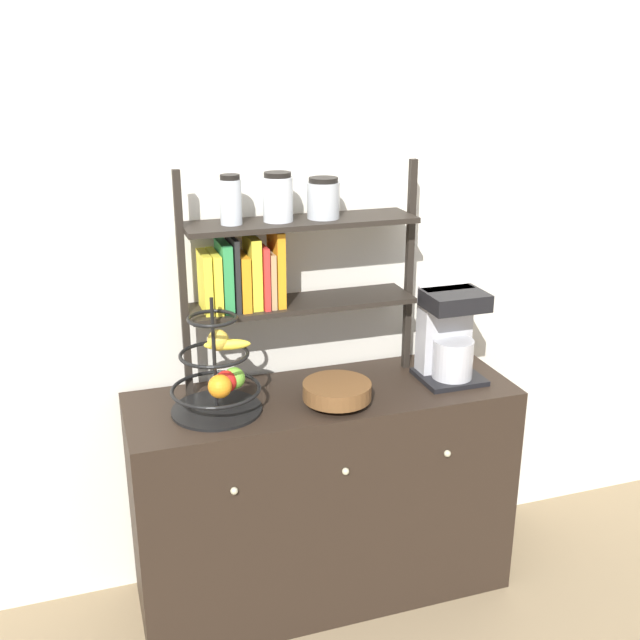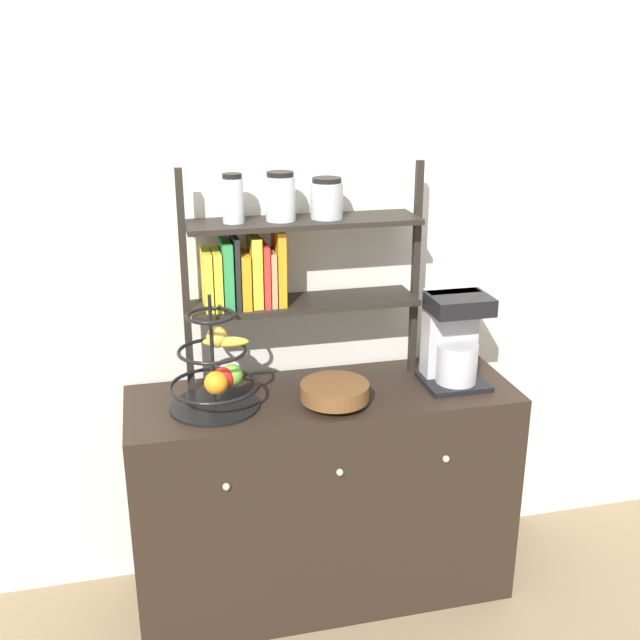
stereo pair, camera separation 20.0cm
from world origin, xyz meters
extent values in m
plane|color=#847051|center=(0.00, 0.00, 0.00)|extent=(12.00, 12.00, 0.00)
cube|color=silver|center=(0.00, 0.50, 1.30)|extent=(7.00, 0.05, 2.60)
cube|color=black|center=(0.00, 0.23, 0.40)|extent=(1.34, 0.45, 0.81)
sphere|color=#B2AD8C|center=(-0.37, -0.01, 0.63)|extent=(0.02, 0.02, 0.02)
sphere|color=#B2AD8C|center=(0.00, -0.01, 0.63)|extent=(0.02, 0.02, 0.02)
sphere|color=#B2AD8C|center=(0.37, -0.01, 0.63)|extent=(0.02, 0.02, 0.02)
cube|color=black|center=(0.47, 0.19, 0.82)|extent=(0.22, 0.20, 0.02)
cube|color=#B7B7BC|center=(0.47, 0.25, 0.98)|extent=(0.19, 0.08, 0.31)
cylinder|color=#B7B7BC|center=(0.47, 0.18, 0.90)|extent=(0.14, 0.14, 0.14)
cube|color=black|center=(0.47, 0.18, 1.11)|extent=(0.21, 0.16, 0.06)
cylinder|color=black|center=(-0.37, 0.20, 0.81)|extent=(0.30, 0.30, 0.01)
cylinder|color=black|center=(-0.37, 0.20, 1.01)|extent=(0.01, 0.01, 0.38)
torus|color=black|center=(-0.37, 0.20, 0.89)|extent=(0.29, 0.29, 0.01)
torus|color=black|center=(-0.37, 0.20, 1.01)|extent=(0.23, 0.23, 0.01)
torus|color=black|center=(-0.37, 0.20, 1.13)|extent=(0.16, 0.16, 0.01)
sphere|color=red|center=(-0.35, 0.17, 0.92)|extent=(0.07, 0.07, 0.07)
sphere|color=#6BAD33|center=(-0.32, 0.19, 0.92)|extent=(0.07, 0.07, 0.07)
sphere|color=orange|center=(-0.37, 0.14, 0.92)|extent=(0.08, 0.08, 0.08)
ellipsoid|color=yellow|center=(-0.33, 0.22, 1.03)|extent=(0.15, 0.07, 0.04)
sphere|color=gold|center=(-0.35, 0.23, 1.04)|extent=(0.07, 0.07, 0.07)
cylinder|color=brown|center=(0.02, 0.13, 0.82)|extent=(0.13, 0.13, 0.02)
cylinder|color=brown|center=(0.02, 0.13, 0.86)|extent=(0.23, 0.23, 0.05)
cube|color=black|center=(-0.44, 0.35, 1.19)|extent=(0.02, 0.02, 0.77)
cube|color=black|center=(0.37, 0.35, 1.19)|extent=(0.02, 0.02, 0.77)
cube|color=black|center=(-0.04, 0.35, 1.10)|extent=(0.78, 0.20, 0.02)
cube|color=black|center=(-0.04, 0.35, 1.38)|extent=(0.78, 0.20, 0.02)
cube|color=yellow|center=(-0.37, 0.35, 1.21)|extent=(0.03, 0.14, 0.20)
cube|color=yellow|center=(-0.34, 0.35, 1.21)|extent=(0.03, 0.16, 0.20)
cube|color=#2D8C47|center=(-0.30, 0.35, 1.22)|extent=(0.03, 0.15, 0.23)
cube|color=black|center=(-0.27, 0.35, 1.23)|extent=(0.02, 0.16, 0.24)
cube|color=orange|center=(-0.24, 0.35, 1.20)|extent=(0.03, 0.16, 0.18)
cube|color=yellow|center=(-0.21, 0.35, 1.23)|extent=(0.03, 0.14, 0.24)
cube|color=red|center=(-0.18, 0.35, 1.21)|extent=(0.02, 0.16, 0.21)
cube|color=tan|center=(-0.15, 0.35, 1.20)|extent=(0.02, 0.15, 0.19)
cube|color=orange|center=(-0.12, 0.35, 1.24)|extent=(0.03, 0.14, 0.26)
cylinder|color=silver|center=(-0.27, 0.35, 1.46)|extent=(0.07, 0.07, 0.14)
cylinder|color=black|center=(-0.27, 0.35, 1.54)|extent=(0.06, 0.06, 0.02)
cylinder|color=silver|center=(-0.11, 0.35, 1.46)|extent=(0.10, 0.10, 0.14)
cylinder|color=black|center=(-0.11, 0.35, 1.54)|extent=(0.09, 0.09, 0.02)
cylinder|color=#ADB2B7|center=(0.04, 0.35, 1.45)|extent=(0.11, 0.11, 0.12)
cylinder|color=black|center=(0.04, 0.35, 1.52)|extent=(0.10, 0.10, 0.02)
camera|label=1|loc=(-0.75, -2.00, 1.90)|focal=42.00mm
camera|label=2|loc=(-0.56, -2.06, 1.90)|focal=42.00mm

